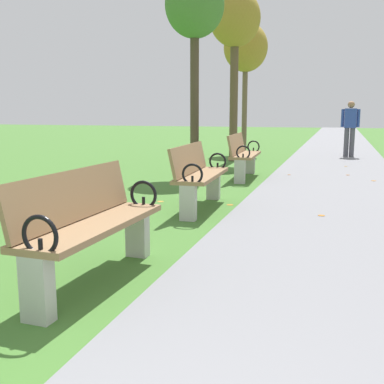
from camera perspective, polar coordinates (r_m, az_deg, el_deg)
name	(u,v)px	position (r m, az deg, el deg)	size (l,w,h in m)	color
paved_walkway	(337,148)	(18.12, 17.31, 5.17)	(2.60, 44.00, 0.02)	slate
park_bench_2	(90,223)	(3.77, -12.40, -3.75)	(0.52, 1.61, 0.90)	#93704C
park_bench_3	(199,174)	(6.50, 0.80, 2.16)	(0.54, 1.62, 0.90)	#93704C
park_bench_4	(243,154)	(9.56, 6.26, 4.58)	(0.55, 1.62, 0.90)	#93704C
tree_2	(195,9)	(10.47, 0.32, 21.41)	(1.25, 1.25, 4.23)	#4C3D2D
tree_3	(235,23)	(13.05, 5.27, 19.88)	(1.34, 1.34, 4.49)	brown
tree_4	(246,49)	(15.50, 6.57, 16.99)	(1.39, 1.39, 4.11)	brown
pedestrian_walking	(350,126)	(14.59, 18.75, 7.67)	(0.53, 0.22, 1.62)	#4C4C56
scattered_leaves	(224,228)	(5.47, 3.94, -4.37)	(4.79, 13.71, 0.02)	#AD6B23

